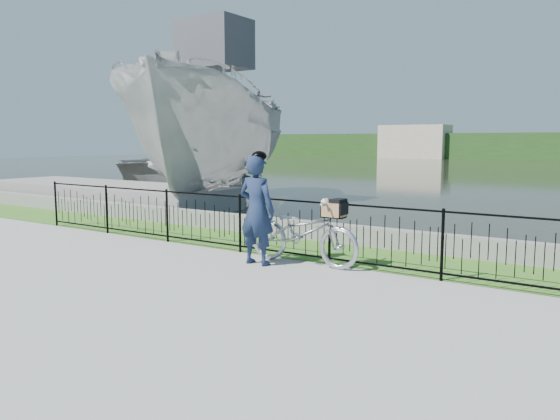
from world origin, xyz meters
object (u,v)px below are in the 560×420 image
Objects in this scene: bicycle_rig at (303,232)px; boat_far at (175,164)px; boat_near at (216,139)px; dock at (104,194)px; cyclist at (257,209)px.

bicycle_rig is 18.52m from boat_far.
bicycle_rig is 0.18× the size of boat_near.
boat_far reaches higher than dock.
dock is 0.90× the size of boat_far.
bicycle_rig is at bearing 34.60° from cyclist.
cyclist reaches higher than boat_far.
dock is 11.35m from bicycle_rig.
bicycle_rig is at bearing -21.18° from dock.
dock is at bearing 158.82° from bicycle_rig.
boat_near reaches higher than boat_far.
dock is 4.37m from boat_near.
dock is at bearing -150.23° from boat_near.
boat_near reaches higher than cyclist.
boat_far is (-3.92, 7.41, 0.65)m from dock.
boat_far reaches higher than bicycle_rig.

